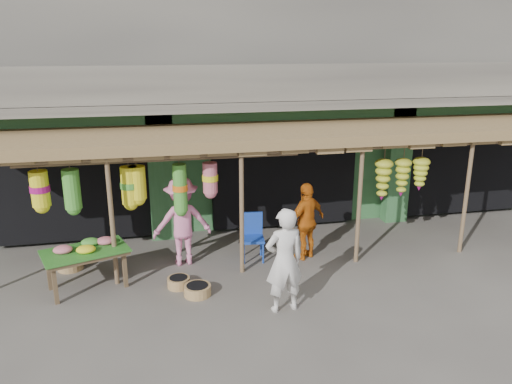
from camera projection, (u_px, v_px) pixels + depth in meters
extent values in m
plane|color=#514C47|center=(309.00, 261.00, 10.79)|extent=(80.00, 80.00, 0.00)
cube|color=gray|center=(260.00, 25.00, 14.03)|extent=(16.00, 6.00, 4.00)
cube|color=#2D6033|center=(259.00, 147.00, 15.18)|extent=(16.00, 5.70, 3.00)
cube|color=gray|center=(291.00, 104.00, 11.41)|extent=(16.00, 0.90, 0.22)
cube|color=gray|center=(296.00, 83.00, 10.90)|extent=(16.00, 0.10, 0.80)
cube|color=#2D6033|center=(286.00, 117.00, 11.89)|extent=(16.00, 0.35, 0.35)
cube|color=yellow|center=(66.00, 128.00, 10.86)|extent=(1.70, 0.06, 0.55)
cube|color=#B21414|center=(65.00, 129.00, 10.82)|extent=(1.30, 0.02, 0.30)
cube|color=black|center=(78.00, 178.00, 12.23)|extent=(3.60, 2.00, 2.50)
cube|color=black|center=(276.00, 168.00, 13.21)|extent=(3.60, 2.00, 2.50)
cube|color=black|center=(446.00, 159.00, 14.20)|extent=(3.60, 2.00, 2.50)
cube|color=#2D6033|center=(162.00, 178.00, 11.69)|extent=(0.60, 0.35, 3.00)
cube|color=#2D6033|center=(397.00, 165.00, 12.87)|extent=(0.60, 0.35, 3.00)
cylinder|color=brown|center=(112.00, 221.00, 9.44)|extent=(0.09, 0.09, 2.60)
cylinder|color=brown|center=(242.00, 212.00, 9.93)|extent=(0.09, 0.09, 2.60)
cylinder|color=brown|center=(359.00, 204.00, 10.43)|extent=(0.09, 0.09, 2.60)
cylinder|color=brown|center=(466.00, 197.00, 10.92)|extent=(0.09, 0.09, 2.60)
cylinder|color=brown|center=(304.00, 151.00, 9.83)|extent=(12.90, 0.08, 0.08)
cylinder|color=brown|center=(162.00, 160.00, 9.71)|extent=(5.50, 0.06, 0.06)
cube|color=brown|center=(300.00, 132.00, 10.86)|extent=(14.00, 2.70, 0.22)
cube|color=brown|center=(55.00, 287.00, 8.95)|extent=(0.09, 0.09, 0.68)
cube|color=brown|center=(125.00, 271.00, 9.59)|extent=(0.09, 0.09, 0.68)
cube|color=brown|center=(49.00, 273.00, 9.47)|extent=(0.09, 0.09, 0.68)
cube|color=brown|center=(115.00, 259.00, 10.11)|extent=(0.09, 0.09, 0.68)
cube|color=brown|center=(85.00, 254.00, 9.42)|extent=(1.68, 1.29, 0.06)
cube|color=#26661E|center=(85.00, 251.00, 9.40)|extent=(1.75, 1.36, 0.03)
ellipsoid|color=#D76B7F|center=(63.00, 250.00, 9.29)|extent=(0.36, 0.30, 0.15)
ellipsoid|color=yellow|center=(86.00, 249.00, 9.30)|extent=(0.36, 0.30, 0.15)
ellipsoid|color=#D76B7F|center=(105.00, 241.00, 9.70)|extent=(0.36, 0.30, 0.15)
ellipsoid|color=green|center=(90.00, 242.00, 9.64)|extent=(0.36, 0.30, 0.15)
cylinder|color=#193DA3|center=(244.00, 254.00, 10.60)|extent=(0.04, 0.04, 0.46)
cylinder|color=#193DA3|center=(263.00, 253.00, 10.64)|extent=(0.04, 0.04, 0.46)
cylinder|color=#193DA3|center=(242.00, 247.00, 10.99)|extent=(0.04, 0.04, 0.46)
cylinder|color=#193DA3|center=(261.00, 246.00, 11.04)|extent=(0.04, 0.04, 0.46)
cube|color=#193DA3|center=(253.00, 239.00, 10.75)|extent=(0.53, 0.53, 0.06)
cube|color=#193DA3|center=(251.00, 223.00, 10.89)|extent=(0.48, 0.09, 0.52)
cylinder|color=olive|center=(70.00, 264.00, 10.41)|extent=(0.61, 0.61, 0.22)
cylinder|color=#A28548|center=(197.00, 290.00, 9.34)|extent=(0.54, 0.54, 0.20)
cylinder|color=#A58A4D|center=(179.00, 282.00, 9.64)|extent=(0.44, 0.44, 0.20)
imported|color=silver|center=(284.00, 261.00, 8.58)|extent=(0.74, 0.54, 1.89)
imported|color=#C45F12|center=(307.00, 221.00, 10.75)|extent=(1.07, 0.86, 1.70)
imported|color=pink|center=(182.00, 221.00, 10.46)|extent=(1.28, 0.80, 1.90)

